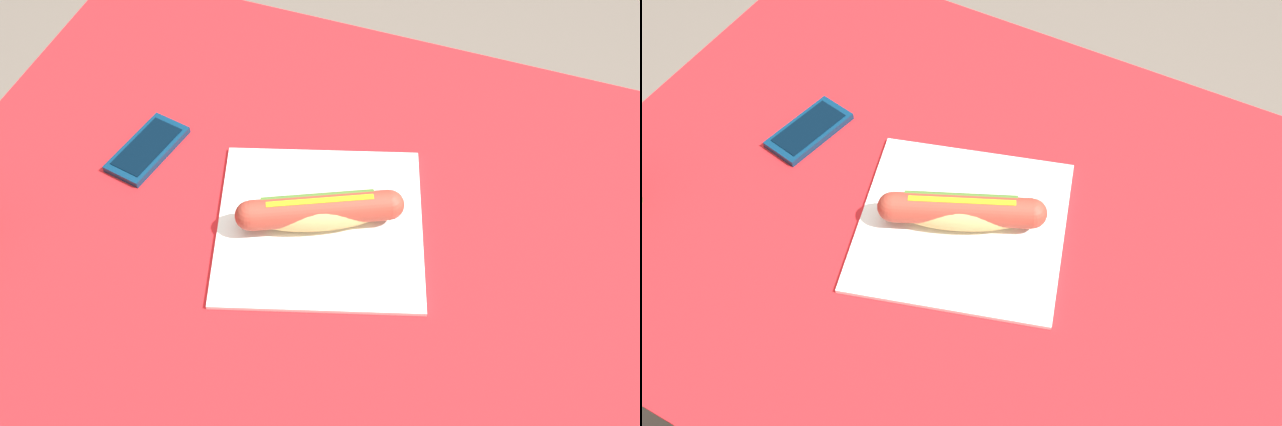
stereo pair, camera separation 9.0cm
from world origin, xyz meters
TOP-DOWN VIEW (x-y plane):
  - dining_table at (0.00, 0.00)m, footprint 1.15×0.80m
  - paper_wrapper at (-0.04, -0.01)m, footprint 0.34×0.33m
  - hot_dog at (-0.04, -0.01)m, footprint 0.20×0.12m
  - cell_phone at (-0.32, 0.03)m, footprint 0.08×0.13m

SIDE VIEW (x-z plane):
  - dining_table at x=0.00m, z-range 0.23..0.95m
  - paper_wrapper at x=-0.04m, z-range 0.73..0.73m
  - cell_phone at x=-0.32m, z-range 0.73..0.74m
  - hot_dog at x=-0.04m, z-range 0.73..0.78m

